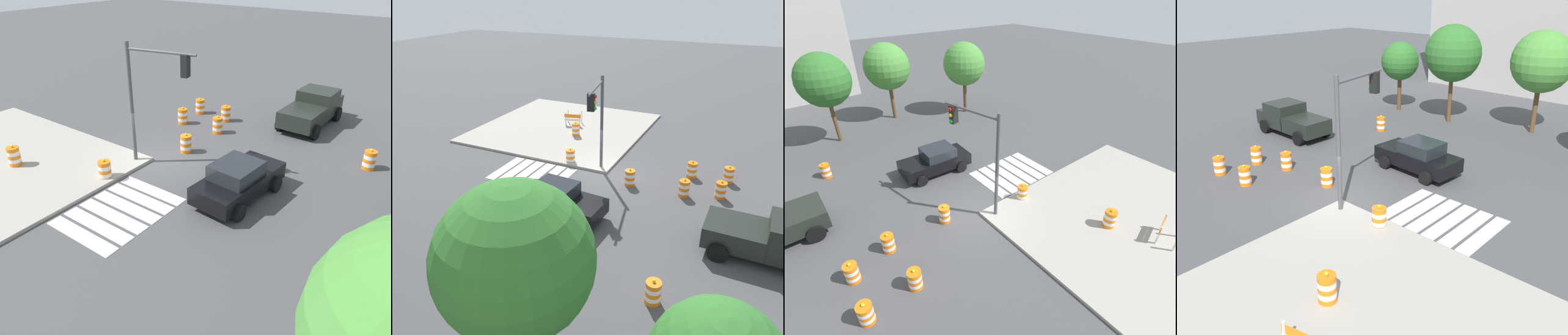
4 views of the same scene
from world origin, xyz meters
The scene contains 16 objects.
ground_plane centered at (0.00, 0.00, 0.00)m, with size 120.00×120.00×0.00m, color #474749.
sidewalk_corner centered at (6.00, -6.00, 0.07)m, with size 12.00×12.00×0.15m, color #9E998E.
crosswalk_stripes centered at (4.00, 1.80, 0.01)m, with size 4.35×3.20×0.02m.
sports_car centered at (0.41, 4.96, 0.81)m, with size 4.42×2.37×1.63m.
pickup_truck centered at (-9.07, 4.33, 0.97)m, with size 5.18×2.40×1.92m.
traffic_barrel_near_corner centered at (-5.29, 8.59, 0.45)m, with size 0.56×0.56×1.02m.
traffic_barrel_crosswalk_end centered at (-6.44, 0.03, 0.45)m, with size 0.56×0.56×1.02m.
traffic_barrel_median_near centered at (-6.60, -1.98, 0.45)m, with size 0.56×0.56×1.02m.
traffic_barrel_median_far centered at (2.63, -0.49, 0.45)m, with size 0.56×0.56×1.02m.
traffic_barrel_far_curb centered at (-4.66, 0.62, 0.45)m, with size 0.56×0.56×1.02m.
traffic_barrel_lane_center centered at (-4.60, -1.80, 0.45)m, with size 0.56×0.56×1.02m.
traffic_barrel_opposite_curb centered at (-1.68, 0.68, 0.45)m, with size 0.56×0.56×1.02m.
traffic_barrel_on_sidewalk centered at (4.35, -4.69, 0.60)m, with size 0.56×0.56×1.02m.
construction_barricade centered at (5.58, -6.68, 0.72)m, with size 1.38×1.03×1.00m.
traffic_light_pole centered at (0.36, 0.51, 3.91)m, with size 0.91×3.24×5.50m.
street_tree_corner_lot centered at (-3.16, 13.23, 4.60)m, with size 3.67×3.67×6.45m.
Camera 2 is at (-7.47, 18.66, 10.12)m, focal length 35.04 mm.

